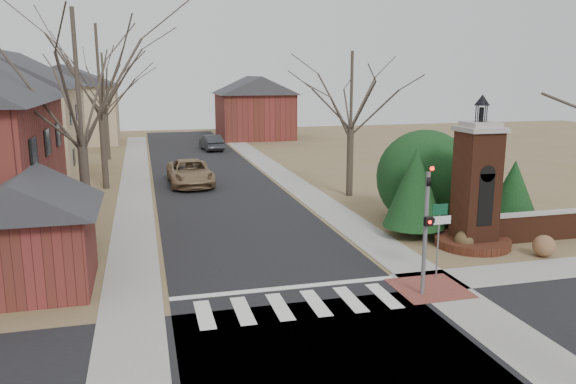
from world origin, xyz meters
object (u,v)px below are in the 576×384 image
object	(u,v)px
brick_gate_monument	(476,197)
distant_car	(211,142)
pickup_truck	(190,173)
sign_post	(439,226)
traffic_signal_pole	(426,221)

from	to	relation	value
brick_gate_monument	distant_car	size ratio (longest dim) A/B	1.42
brick_gate_monument	pickup_truck	distance (m)	19.87
sign_post	distant_car	bearing A→B (deg)	95.78
traffic_signal_pole	sign_post	distance (m)	2.02
traffic_signal_pole	pickup_truck	world-z (taller)	traffic_signal_pole
sign_post	brick_gate_monument	bearing A→B (deg)	41.42
traffic_signal_pole	brick_gate_monument	bearing A→B (deg)	43.24
traffic_signal_pole	brick_gate_monument	distance (m)	6.47
sign_post	pickup_truck	world-z (taller)	sign_post
traffic_signal_pole	pickup_truck	size ratio (longest dim) A/B	0.75
traffic_signal_pole	brick_gate_monument	size ratio (longest dim) A/B	0.69
brick_gate_monument	pickup_truck	xyz separation A→B (m)	(-10.60, 16.75, -1.33)
traffic_signal_pole	distant_car	distance (m)	38.30
sign_post	pickup_truck	distance (m)	21.06
pickup_truck	distant_car	distance (m)	17.36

